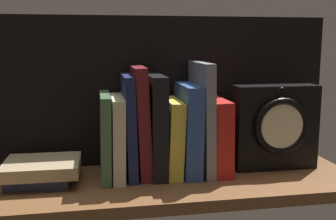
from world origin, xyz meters
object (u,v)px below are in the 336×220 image
(book_maroon_dawkins, at_px, (141,122))
(book_blue_modern, at_px, (188,129))
(book_navy_bierce, at_px, (129,126))
(book_red_requiem, at_px, (215,135))
(book_green_romantic, at_px, (105,136))
(book_black_skeptic, at_px, (156,125))
(book_gray_chess, at_px, (202,118))
(book_yellow_seinlanguage, at_px, (171,137))
(book_stack_side, at_px, (41,171))
(framed_clock, at_px, (275,127))
(book_cream_twain, at_px, (117,137))

(book_maroon_dawkins, height_order, book_blue_modern, book_maroon_dawkins)
(book_navy_bierce, height_order, book_red_requiem, book_navy_bierce)
(book_green_romantic, height_order, book_maroon_dawkins, book_maroon_dawkins)
(book_black_skeptic, distance_m, book_gray_chess, 0.11)
(book_red_requiem, bearing_deg, book_blue_modern, 180.00)
(book_gray_chess, bearing_deg, book_blue_modern, 180.00)
(book_yellow_seinlanguage, bearing_deg, book_gray_chess, 0.00)
(book_yellow_seinlanguage, relative_size, book_red_requiem, 1.00)
(book_blue_modern, distance_m, book_stack_side, 0.34)
(book_green_romantic, xyz_separation_m, book_navy_bierce, (0.05, 0.00, 0.02))
(book_maroon_dawkins, bearing_deg, framed_clock, -1.98)
(book_navy_bierce, relative_size, framed_clock, 1.14)
(book_yellow_seinlanguage, distance_m, book_red_requiem, 0.11)
(book_navy_bierce, height_order, book_maroon_dawkins, book_maroon_dawkins)
(book_green_romantic, xyz_separation_m, book_red_requiem, (0.26, 0.00, -0.01))
(book_red_requiem, distance_m, framed_clock, 0.15)
(book_stack_side, bearing_deg, book_blue_modern, 3.96)
(book_yellow_seinlanguage, bearing_deg, book_navy_bierce, 180.00)
(book_maroon_dawkins, relative_size, book_yellow_seinlanguage, 1.44)
(book_green_romantic, relative_size, book_cream_twain, 1.04)
(book_green_romantic, distance_m, book_black_skeptic, 0.12)
(book_red_requiem, bearing_deg, framed_clock, -4.36)
(book_maroon_dawkins, relative_size, book_gray_chess, 0.97)
(book_blue_modern, bearing_deg, framed_clock, -2.99)
(book_cream_twain, bearing_deg, book_maroon_dawkins, 0.00)
(book_cream_twain, relative_size, book_stack_side, 1.13)
(book_cream_twain, height_order, book_red_requiem, book_cream_twain)
(book_cream_twain, distance_m, book_navy_bierce, 0.04)
(book_yellow_seinlanguage, height_order, book_blue_modern, book_blue_modern)
(book_yellow_seinlanguage, height_order, book_red_requiem, same)
(book_navy_bierce, height_order, book_black_skeptic, same)
(book_blue_modern, bearing_deg, book_red_requiem, 0.00)
(book_cream_twain, height_order, book_maroon_dawkins, book_maroon_dawkins)
(book_green_romantic, relative_size, book_black_skeptic, 0.82)
(book_black_skeptic, bearing_deg, book_yellow_seinlanguage, 0.00)
(book_yellow_seinlanguage, bearing_deg, book_green_romantic, 180.00)
(book_gray_chess, height_order, book_stack_side, book_gray_chess)
(book_cream_twain, xyz_separation_m, book_maroon_dawkins, (0.05, 0.00, 0.03))
(book_yellow_seinlanguage, distance_m, framed_clock, 0.25)
(book_yellow_seinlanguage, bearing_deg, book_cream_twain, 180.00)
(book_gray_chess, bearing_deg, book_maroon_dawkins, 180.00)
(book_cream_twain, relative_size, book_maroon_dawkins, 0.73)
(book_maroon_dawkins, xyz_separation_m, book_black_skeptic, (0.03, 0.00, -0.01))
(book_cream_twain, xyz_separation_m, book_red_requiem, (0.23, 0.00, -0.00))
(book_gray_chess, relative_size, book_stack_side, 1.59)
(book_maroon_dawkins, xyz_separation_m, book_gray_chess, (0.14, 0.00, 0.00))
(book_yellow_seinlanguage, xyz_separation_m, book_red_requiem, (0.11, 0.00, -0.00))
(book_navy_bierce, bearing_deg, book_red_requiem, 0.00)
(book_navy_bierce, distance_m, book_maroon_dawkins, 0.03)
(book_cream_twain, bearing_deg, framed_clock, -1.70)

